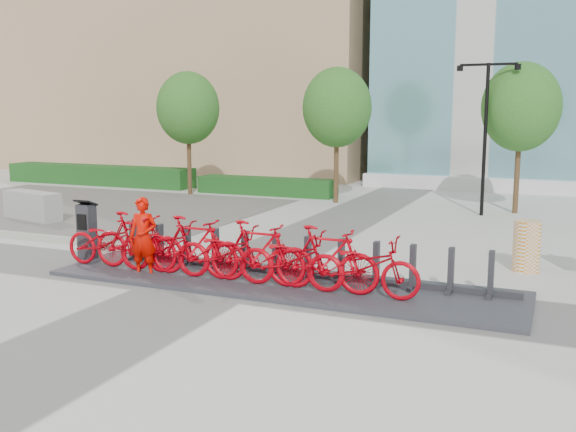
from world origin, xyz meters
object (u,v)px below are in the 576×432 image
at_px(kiosk, 87,230).
at_px(construction_barrel, 527,246).
at_px(worker_red, 143,237).
at_px(jersey_barrier, 32,206).
at_px(bike_0, 108,241).

bearing_deg(kiosk, construction_barrel, 17.57).
bearing_deg(construction_barrel, worker_red, -153.74).
bearing_deg(worker_red, jersey_barrier, 139.11).
distance_m(kiosk, construction_barrel, 9.82).
distance_m(bike_0, jersey_barrier, 7.98).
height_order(worker_red, construction_barrel, worker_red).
xyz_separation_m(kiosk, jersey_barrier, (-5.67, 4.04, -0.29)).
bearing_deg(bike_0, kiosk, 65.62).
distance_m(bike_0, construction_barrel, 9.09).
relative_size(bike_0, kiosk, 1.54).
xyz_separation_m(kiosk, construction_barrel, (9.34, 3.05, -0.19)).
distance_m(worker_red, jersey_barrier, 8.95).
bearing_deg(construction_barrel, kiosk, -161.93).
bearing_deg(bike_0, worker_red, -98.72).
distance_m(kiosk, worker_red, 2.07).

